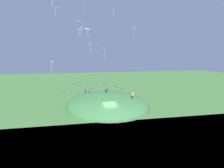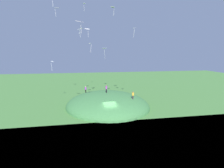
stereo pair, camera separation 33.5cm
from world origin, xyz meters
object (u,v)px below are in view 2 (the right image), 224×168
person_with_child (133,94)px  kite_6 (104,49)px  person_watching_kites (86,89)px  kite_9 (90,45)px  person_walking_path (106,88)px  kite_8 (80,22)px  kite_4 (87,29)px  kite_2 (84,4)px  kite_12 (79,29)px  kite_10 (81,29)px  kite_7 (57,9)px  kite_0 (134,29)px  kite_14 (113,7)px  kite_1 (52,62)px

person_with_child → kite_6: bearing=145.5°
person_watching_kites → kite_6: kite_6 is taller
kite_9 → kite_6: bearing=-71.3°
person_walking_path → kite_8: 18.70m
person_walking_path → person_with_child: size_ratio=1.09×
person_watching_kites → kite_4: kite_4 is taller
kite_2 → kite_9: kite_2 is taller
person_watching_kites → kite_12: (0.77, 1.18, 13.97)m
kite_6 → kite_10: kite_10 is taller
person_watching_kites → person_with_child: bearing=-10.7°
kite_7 → kite_8: kite_7 is taller
kite_6 → kite_0: bearing=-92.1°
kite_0 → kite_6: size_ratio=0.93×
kite_4 → kite_6: kite_4 is taller
person_with_child → kite_0: kite_0 is taller
kite_8 → kite_14: (7.85, -6.32, 3.95)m
person_with_child → kite_1: kite_1 is taller
person_walking_path → kite_10: size_ratio=0.99×
kite_7 → kite_12: 14.63m
person_walking_path → kite_10: 13.67m
kite_4 → kite_12: bearing=23.1°
person_with_child → kite_7: 21.43m
kite_1 → kite_14: 18.39m
kite_10 → kite_14: size_ratio=1.14×
kite_1 → kite_4: kite_4 is taller
person_with_child → kite_4: 17.00m
kite_6 → person_with_child: bearing=-113.3°
kite_0 → person_walking_path: bearing=68.7°
kite_10 → person_with_child: bearing=-105.1°
kite_14 → kite_8: bearing=141.2°
person_walking_path → kite_0: (-2.18, -5.57, 12.75)m
kite_10 → person_watching_kites: bearing=-9.0°
kite_10 → kite_1: bearing=50.7°
kite_8 → kite_9: kite_8 is taller
kite_1 → kite_4: bearing=-109.2°
kite_1 → kite_9: size_ratio=1.18×
kite_1 → kite_7: bearing=-168.7°
person_watching_kites → kite_0: bearing=-0.6°
kite_6 → kite_1: bearing=63.1°
person_watching_kites → kite_0: 17.98m
person_walking_path → kite_8: (-13.00, 5.85, 12.11)m
kite_2 → kite_10: kite_2 is taller
person_walking_path → person_watching_kites: 6.11m
kite_2 → kite_7: (-16.61, 5.09, -4.77)m
kite_8 → kite_9: 10.60m
kite_6 → kite_14: (-3.20, -1.16, 7.53)m
kite_12 → kite_9: bearing=-166.5°
kite_4 → kite_14: 8.21m
person_watching_kites → kite_7: bearing=-78.2°
kite_7 → kite_2: bearing=-17.0°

